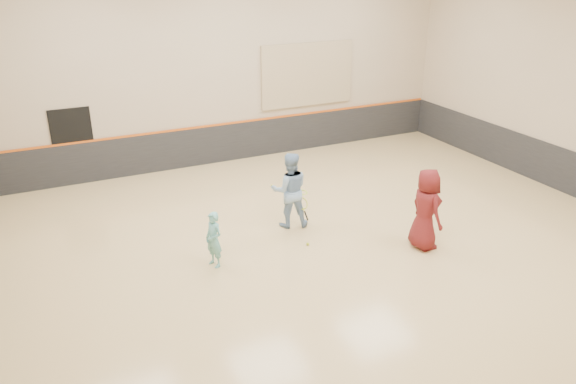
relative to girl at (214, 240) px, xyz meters
name	(u,v)px	position (x,y,z in m)	size (l,w,h in m)	color
room	(318,208)	(2.47, 0.06, 0.21)	(15.04, 12.04, 6.22)	tan
wainscot_back	(227,143)	(2.47, 6.03, -0.01)	(14.90, 0.04, 1.20)	#232326
wainscot_right	(554,167)	(9.94, 0.06, -0.01)	(0.04, 11.90, 1.20)	#232326
accent_stripe	(226,124)	(2.47, 6.02, 0.61)	(14.90, 0.03, 0.06)	#D85914
acoustic_panel	(307,75)	(5.27, 6.01, 1.89)	(3.20, 0.08, 2.00)	tan
doorway	(74,147)	(-2.03, 6.04, 0.49)	(1.10, 0.05, 2.20)	black
girl	(214,240)	(0.00, 0.00, 0.00)	(0.44, 0.29, 1.22)	#69B6B6
instructor	(290,190)	(2.24, 1.03, 0.31)	(0.90, 0.70, 1.84)	#85A7CE
young_man	(426,209)	(4.46, -1.22, 0.32)	(0.90, 0.59, 1.85)	#5D1617
held_racket	(301,203)	(2.47, 0.87, -0.01)	(0.52, 0.52, 0.56)	gold
spare_racket	(302,191)	(3.42, 2.70, -0.54)	(0.70, 0.70, 0.13)	#B0E131
ball_under_racket	(308,244)	(2.17, -0.07, -0.57)	(0.07, 0.07, 0.07)	gold
ball_in_hand	(433,201)	(4.53, -1.34, 0.54)	(0.07, 0.07, 0.07)	#C5D732
ball_beside_spare	(272,186)	(2.85, 3.45, -0.57)	(0.07, 0.07, 0.07)	yellow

